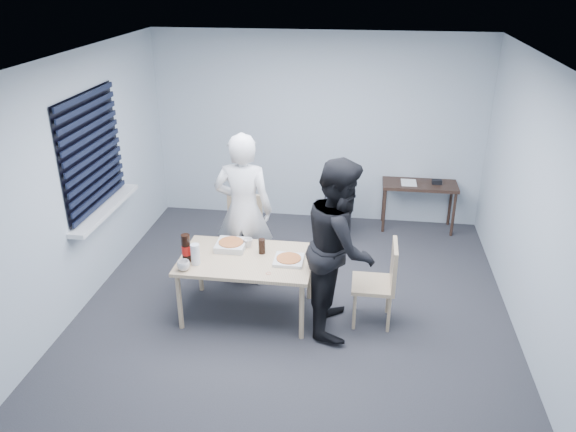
# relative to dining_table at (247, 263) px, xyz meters

# --- Properties ---
(room) EXTENTS (5.00, 5.00, 5.00)m
(room) POSITION_rel_dining_table_xyz_m (-1.72, 0.47, 0.85)
(room) COLOR #2C2C31
(room) RESTS_ON ground
(dining_table) EXTENTS (1.34, 0.85, 0.65)m
(dining_table) POSITION_rel_dining_table_xyz_m (0.00, 0.00, 0.00)
(dining_table) COLOR #CFB78A
(dining_table) RESTS_ON ground
(chair_far) EXTENTS (0.42, 0.42, 0.89)m
(chair_far) POSITION_rel_dining_table_xyz_m (-0.25, 0.99, -0.08)
(chair_far) COLOR #CFB78A
(chair_far) RESTS_ON ground
(chair_right) EXTENTS (0.42, 0.42, 0.89)m
(chair_right) POSITION_rel_dining_table_xyz_m (1.37, 0.03, -0.08)
(chair_right) COLOR #CFB78A
(chair_right) RESTS_ON ground
(person_white) EXTENTS (0.65, 0.42, 1.77)m
(person_white) POSITION_rel_dining_table_xyz_m (-0.16, 0.64, 0.29)
(person_white) COLOR silver
(person_white) RESTS_ON ground
(person_black) EXTENTS (0.47, 0.86, 1.77)m
(person_black) POSITION_rel_dining_table_xyz_m (0.94, -0.06, 0.29)
(person_black) COLOR black
(person_black) RESTS_ON ground
(side_table) EXTENTS (1.00, 0.44, 0.66)m
(side_table) POSITION_rel_dining_table_xyz_m (1.89, 2.35, -0.01)
(side_table) COLOR #38231C
(side_table) RESTS_ON ground
(stool) EXTENTS (0.39, 0.39, 0.54)m
(stool) POSITION_rel_dining_table_xyz_m (0.83, 1.85, -0.16)
(stool) COLOR black
(stool) RESTS_ON ground
(backpack) EXTENTS (0.31, 0.23, 0.43)m
(backpack) POSITION_rel_dining_table_xyz_m (0.83, 1.84, 0.16)
(backpack) COLOR slate
(backpack) RESTS_ON stool
(pizza_box_a) EXTENTS (0.30, 0.30, 0.08)m
(pizza_box_a) POSITION_rel_dining_table_xyz_m (-0.20, 0.19, 0.10)
(pizza_box_a) COLOR silver
(pizza_box_a) RESTS_ON dining_table
(pizza_box_b) EXTENTS (0.29, 0.29, 0.04)m
(pizza_box_b) POSITION_rel_dining_table_xyz_m (0.44, -0.01, 0.08)
(pizza_box_b) COLOR silver
(pizza_box_b) RESTS_ON dining_table
(mug_a) EXTENTS (0.17, 0.17, 0.10)m
(mug_a) POSITION_rel_dining_table_xyz_m (-0.55, -0.32, 0.11)
(mug_a) COLOR silver
(mug_a) RESTS_ON dining_table
(mug_b) EXTENTS (0.10, 0.10, 0.09)m
(mug_b) POSITION_rel_dining_table_xyz_m (-0.03, 0.24, 0.11)
(mug_b) COLOR silver
(mug_b) RESTS_ON dining_table
(cola_glass) EXTENTS (0.09, 0.09, 0.16)m
(cola_glass) POSITION_rel_dining_table_xyz_m (0.14, 0.12, 0.14)
(cola_glass) COLOR black
(cola_glass) RESTS_ON dining_table
(soda_bottle) EXTENTS (0.09, 0.09, 0.29)m
(soda_bottle) POSITION_rel_dining_table_xyz_m (-0.57, -0.15, 0.20)
(soda_bottle) COLOR black
(soda_bottle) RESTS_ON dining_table
(plastic_cups) EXTENTS (0.11, 0.11, 0.21)m
(plastic_cups) POSITION_rel_dining_table_xyz_m (-0.47, -0.19, 0.17)
(plastic_cups) COLOR silver
(plastic_cups) RESTS_ON dining_table
(rubber_band) EXTENTS (0.06, 0.06, 0.00)m
(rubber_band) POSITION_rel_dining_table_xyz_m (0.28, -0.28, 0.06)
(rubber_band) COLOR red
(rubber_band) RESTS_ON dining_table
(papers) EXTENTS (0.25, 0.31, 0.00)m
(papers) POSITION_rel_dining_table_xyz_m (1.74, 2.35, 0.07)
(papers) COLOR white
(papers) RESTS_ON side_table
(black_box) EXTENTS (0.15, 0.13, 0.05)m
(black_box) POSITION_rel_dining_table_xyz_m (2.11, 2.37, 0.10)
(black_box) COLOR black
(black_box) RESTS_ON side_table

